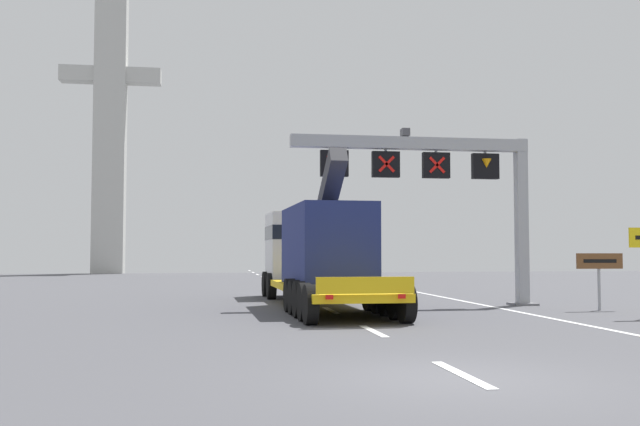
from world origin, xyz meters
TOP-DOWN VIEW (x-y plane):
  - ground at (0.00, 0.00)m, footprint 112.00×112.00m
  - lane_markings at (0.22, 28.64)m, footprint 0.20×71.87m
  - edge_line_right at (6.20, 12.00)m, footprint 0.20×63.00m
  - overhead_lane_gantry at (4.64, 14.25)m, footprint 9.16×0.90m
  - heavy_haul_truck_yellow at (0.06, 15.76)m, footprint 3.27×14.11m
  - tourist_info_sign_brown at (9.22, 11.57)m, footprint 1.67×0.15m
  - bridge_pylon_distant at (-12.99, 55.85)m, footprint 9.00×2.00m

SIDE VIEW (x-z plane):
  - ground at x=0.00m, z-range 0.00..0.00m
  - edge_line_right at x=6.20m, z-range 0.00..0.01m
  - lane_markings at x=0.22m, z-range 0.00..0.01m
  - tourist_info_sign_brown at x=9.22m, z-range 0.52..2.45m
  - heavy_haul_truck_yellow at x=0.06m, z-range -0.66..4.64m
  - overhead_lane_gantry at x=4.64m, z-range 1.66..8.15m
  - bridge_pylon_distant at x=-12.99m, z-range 0.38..29.66m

